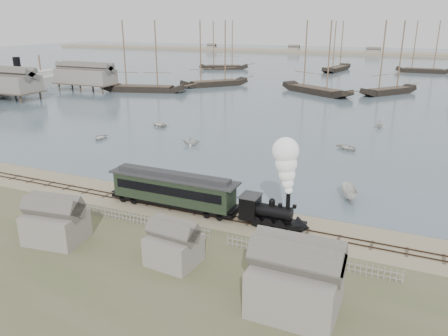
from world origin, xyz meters
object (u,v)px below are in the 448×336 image
at_px(passenger_coach, 173,189).
at_px(beached_dinghy, 158,193).
at_px(steamship, 18,74).
at_px(locomotive, 282,190).

relative_size(passenger_coach, beached_dinghy, 3.75).
distance_m(beached_dinghy, steamship, 97.89).
bearing_deg(locomotive, beached_dinghy, 171.96).
height_order(passenger_coach, beached_dinghy, passenger_coach).
bearing_deg(beached_dinghy, locomotive, -66.55).
xyz_separation_m(beached_dinghy, steamship, (-81.63, 53.84, 4.50)).
height_order(locomotive, beached_dinghy, locomotive).
distance_m(passenger_coach, steamship, 101.96).
xyz_separation_m(passenger_coach, beached_dinghy, (-3.50, 2.21, -1.86)).
height_order(locomotive, steamship, steamship).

